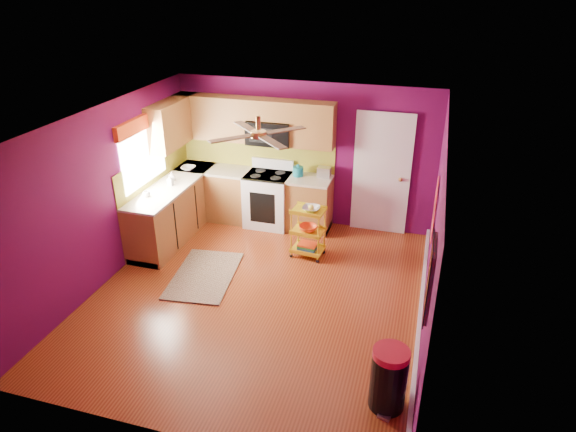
% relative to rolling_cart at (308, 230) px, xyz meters
% --- Properties ---
extents(ground, '(5.00, 5.00, 0.00)m').
position_rel_rolling_cart_xyz_m(ground, '(-0.41, -1.26, -0.46)').
color(ground, maroon).
rests_on(ground, ground).
extents(room_envelope, '(4.54, 5.04, 2.52)m').
position_rel_rolling_cart_xyz_m(room_envelope, '(-0.38, -1.26, 1.17)').
color(room_envelope, '#590A43').
rests_on(room_envelope, ground).
extents(lower_cabinets, '(2.81, 2.31, 0.94)m').
position_rel_rolling_cart_xyz_m(lower_cabinets, '(-1.75, 0.55, -0.03)').
color(lower_cabinets, brown).
rests_on(lower_cabinets, ground).
extents(electric_range, '(0.76, 0.66, 1.13)m').
position_rel_rolling_cart_xyz_m(electric_range, '(-0.96, 0.91, 0.02)').
color(electric_range, white).
rests_on(electric_range, ground).
extents(upper_cabinetry, '(2.80, 2.30, 1.26)m').
position_rel_rolling_cart_xyz_m(upper_cabinetry, '(-1.65, 0.91, 1.34)').
color(upper_cabinetry, brown).
rests_on(upper_cabinetry, ground).
extents(left_window, '(0.08, 1.35, 1.08)m').
position_rel_rolling_cart_xyz_m(left_window, '(-2.62, -0.21, 1.28)').
color(left_window, white).
rests_on(left_window, ground).
extents(panel_door, '(0.95, 0.11, 2.15)m').
position_rel_rolling_cart_xyz_m(panel_door, '(0.94, 1.21, 0.56)').
color(panel_door, white).
rests_on(panel_door, ground).
extents(right_wall_art, '(0.04, 2.74, 1.04)m').
position_rel_rolling_cart_xyz_m(right_wall_art, '(1.82, -1.60, 0.98)').
color(right_wall_art, black).
rests_on(right_wall_art, ground).
extents(ceiling_fan, '(1.01, 1.01, 0.26)m').
position_rel_rolling_cart_xyz_m(ceiling_fan, '(-0.41, -1.06, 1.83)').
color(ceiling_fan, '#BF8C3F').
rests_on(ceiling_fan, ground).
extents(shag_rug, '(1.03, 1.50, 0.02)m').
position_rel_rolling_cart_xyz_m(shag_rug, '(-1.34, -1.02, -0.45)').
color(shag_rug, black).
rests_on(shag_rug, ground).
extents(rolling_cart, '(0.53, 0.41, 0.90)m').
position_rel_rolling_cart_xyz_m(rolling_cart, '(0.00, 0.00, 0.00)').
color(rolling_cart, yellow).
rests_on(rolling_cart, ground).
extents(trash_can, '(0.46, 0.46, 0.72)m').
position_rel_rolling_cart_xyz_m(trash_can, '(1.55, -2.78, -0.10)').
color(trash_can, black).
rests_on(trash_can, ground).
extents(teal_kettle, '(0.18, 0.18, 0.21)m').
position_rel_rolling_cart_xyz_m(teal_kettle, '(-0.44, 1.00, 0.56)').
color(teal_kettle, '#127888').
rests_on(teal_kettle, lower_cabinets).
extents(toaster, '(0.22, 0.15, 0.18)m').
position_rel_rolling_cart_xyz_m(toaster, '(-0.01, 1.06, 0.57)').
color(toaster, beige).
rests_on(toaster, lower_cabinets).
extents(soap_bottle_a, '(0.08, 0.08, 0.18)m').
position_rel_rolling_cart_xyz_m(soap_bottle_a, '(-2.33, 0.00, 0.57)').
color(soap_bottle_a, '#EA3F72').
rests_on(soap_bottle_a, lower_cabinets).
extents(soap_bottle_b, '(0.12, 0.12, 0.16)m').
position_rel_rolling_cart_xyz_m(soap_bottle_b, '(-2.40, 0.19, 0.56)').
color(soap_bottle_b, white).
rests_on(soap_bottle_b, lower_cabinets).
extents(counter_dish, '(0.24, 0.24, 0.06)m').
position_rel_rolling_cart_xyz_m(counter_dish, '(-2.38, 0.75, 0.51)').
color(counter_dish, white).
rests_on(counter_dish, lower_cabinets).
extents(counter_cup, '(0.11, 0.11, 0.09)m').
position_rel_rolling_cart_xyz_m(counter_cup, '(-2.47, -0.51, 0.52)').
color(counter_cup, white).
rests_on(counter_cup, lower_cabinets).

